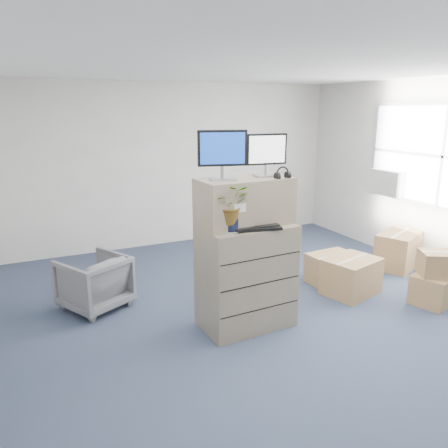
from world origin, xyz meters
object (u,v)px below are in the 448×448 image
at_px(water_bottle, 255,209).
at_px(potted_plant, 230,210).
at_px(keyboard, 253,228).
at_px(filing_cabinet_lower, 246,276).
at_px(monitor_left, 222,152).
at_px(office_chair, 94,280).
at_px(monitor_right, 267,153).

xyz_separation_m(water_bottle, potted_plant, (-0.38, -0.19, 0.06)).
bearing_deg(keyboard, water_bottle, 69.65).
bearing_deg(filing_cabinet_lower, monitor_left, 162.98).
distance_m(potted_plant, office_chair, 2.05).
relative_size(keyboard, potted_plant, 1.19).
bearing_deg(office_chair, monitor_right, 119.38).
distance_m(monitor_right, office_chair, 2.56).
xyz_separation_m(filing_cabinet_lower, monitor_left, (-0.26, 0.07, 1.36)).
relative_size(filing_cabinet_lower, monitor_right, 2.53).
distance_m(monitor_left, keyboard, 0.83).
xyz_separation_m(monitor_left, keyboard, (0.24, -0.23, -0.76)).
height_order(water_bottle, potted_plant, potted_plant).
xyz_separation_m(keyboard, water_bottle, (0.13, 0.20, 0.14)).
distance_m(monitor_left, potted_plant, 0.59).
bearing_deg(water_bottle, potted_plant, -153.91).
bearing_deg(potted_plant, water_bottle, 26.09).
height_order(monitor_left, potted_plant, monitor_left).
relative_size(filing_cabinet_lower, water_bottle, 3.65).
distance_m(filing_cabinet_lower, monitor_right, 1.36).
height_order(filing_cabinet_lower, keyboard, keyboard).
height_order(filing_cabinet_lower, monitor_left, monitor_left).
bearing_deg(keyboard, potted_plant, -171.29).
bearing_deg(monitor_left, keyboard, -29.35).
distance_m(monitor_right, water_bottle, 0.61).
relative_size(keyboard, office_chair, 0.79).
relative_size(filing_cabinet_lower, monitor_left, 2.32).
bearing_deg(monitor_right, monitor_left, -174.50).
bearing_deg(monitor_right, office_chair, 152.74).
bearing_deg(office_chair, monitor_left, 109.52).
bearing_deg(potted_plant, monitor_left, 86.28).
distance_m(water_bottle, office_chair, 2.16).
bearing_deg(water_bottle, monitor_right, 8.98).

